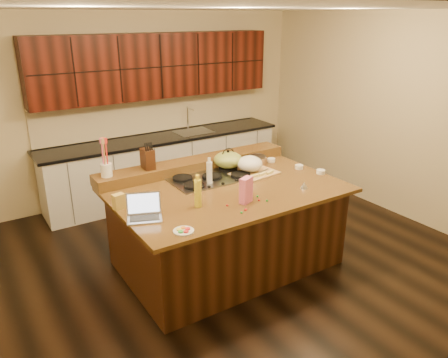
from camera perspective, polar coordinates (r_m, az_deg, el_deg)
room at (r=4.50m, az=0.35°, el=3.98°), size 5.52×5.02×2.72m
island at (r=4.83m, az=0.32°, el=-6.13°), size 2.40×1.60×0.92m
back_ledge at (r=5.18m, az=-3.89°, el=1.94°), size 2.40×0.30×0.12m
cooktop at (r=4.87m, az=-1.59°, el=0.17°), size 0.92×0.52×0.05m
back_counter at (r=6.62m, az=-8.05°, el=6.01°), size 3.70×0.66×2.40m
kettle at (r=5.09m, az=0.53°, el=2.48°), size 0.22×0.22×0.17m
green_bowl at (r=5.08m, az=0.53°, el=2.53°), size 0.44×0.44×0.18m
laptop at (r=4.02m, az=-10.40°, el=-4.19°), size 0.38×0.34×0.22m
oil_bottle at (r=4.15m, az=-3.43°, el=-1.87°), size 0.09×0.09×0.27m
vinegar_bottle at (r=4.69m, az=-1.92°, el=0.77°), size 0.08×0.08×0.25m
wooden_tray at (r=5.02m, az=3.54°, el=1.71°), size 0.55×0.43×0.20m
ramekin_a at (r=5.15m, az=12.52°, el=0.93°), size 0.12×0.12×0.04m
ramekin_b at (r=5.27m, az=9.78°, el=1.57°), size 0.12×0.12×0.04m
ramekin_c at (r=5.47m, az=6.18°, el=2.47°), size 0.13×0.13×0.04m
strainer_bowl at (r=5.34m, az=4.31°, el=2.35°), size 0.31×0.31×0.09m
kitchen_timer at (r=4.68m, az=10.41°, el=-0.80°), size 0.10×0.10×0.07m
pink_bag at (r=4.23m, az=2.90°, el=-1.47°), size 0.16×0.12×0.26m
candy_plate at (r=3.74m, az=-5.30°, el=-6.77°), size 0.18×0.18×0.01m
package_box at (r=4.23m, az=-13.59°, el=-2.88°), size 0.12×0.09×0.15m
utensil_crock at (r=4.75m, az=-15.10°, el=1.14°), size 0.14×0.14×0.14m
knife_block at (r=4.89m, az=-9.95°, el=2.62°), size 0.11×0.18×0.22m
gumdrop_0 at (r=4.19m, az=0.43°, el=-3.47°), size 0.02×0.02×0.02m
gumdrop_1 at (r=4.05m, az=2.30°, el=-4.40°), size 0.02×0.02×0.02m
gumdrop_2 at (r=4.10m, az=2.81°, el=-4.03°), size 0.02×0.02×0.02m
gumdrop_3 at (r=4.41m, az=4.39°, el=-2.25°), size 0.02×0.02×0.02m
gumdrop_4 at (r=4.11m, az=2.89°, el=-3.99°), size 0.02×0.02×0.02m
gumdrop_5 at (r=4.27m, az=2.38°, el=-3.01°), size 0.02×0.02×0.02m
gumdrop_6 at (r=4.32m, az=2.69°, el=-2.70°), size 0.02×0.02×0.02m
gumdrop_7 at (r=4.31m, az=5.63°, el=-2.83°), size 0.02×0.02×0.02m
gumdrop_8 at (r=4.32m, az=4.60°, el=-2.77°), size 0.02×0.02×0.02m
gumdrop_9 at (r=4.32m, az=3.48°, el=-2.70°), size 0.02×0.02×0.02m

